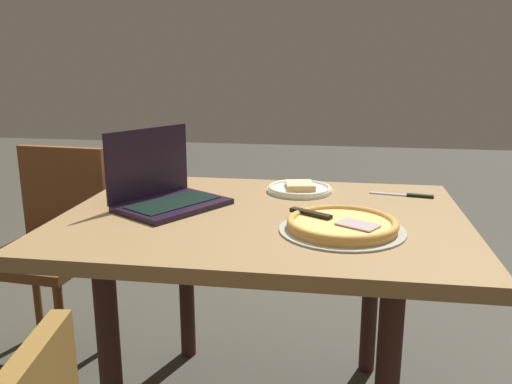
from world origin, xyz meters
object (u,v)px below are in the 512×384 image
at_px(laptop, 164,190).
at_px(table_knife, 408,195).
at_px(dining_table, 263,240).
at_px(chair_far, 52,240).
at_px(pizza_plate, 300,188).
at_px(pizza_tray, 342,225).

height_order(laptop, table_knife, laptop).
bearing_deg(dining_table, chair_far, 161.81).
bearing_deg(dining_table, table_knife, 31.44).
height_order(pizza_plate, chair_far, chair_far).
bearing_deg(pizza_plate, table_knife, -0.17).
distance_m(dining_table, laptop, 0.37).
bearing_deg(table_knife, pizza_plate, 179.83).
xyz_separation_m(dining_table, laptop, (-0.34, 0.04, 0.14)).
xyz_separation_m(dining_table, pizza_plate, (0.09, 0.30, 0.10)).
bearing_deg(pizza_plate, dining_table, -107.46).
bearing_deg(laptop, chair_far, 155.80).
distance_m(laptop, pizza_plate, 0.51).
relative_size(laptop, pizza_tray, 1.15).
bearing_deg(pizza_tray, pizza_plate, 109.61).
bearing_deg(laptop, pizza_tray, -17.09).
bearing_deg(pizza_plate, pizza_tray, -70.39).
height_order(laptop, pizza_tray, laptop).
bearing_deg(dining_table, pizza_tray, -29.26).
xyz_separation_m(pizza_plate, pizza_tray, (0.16, -0.44, 0.01)).
xyz_separation_m(pizza_plate, table_knife, (0.39, -0.00, -0.01)).
bearing_deg(table_knife, pizza_tray, -118.36).
distance_m(pizza_tray, chair_far, 1.28).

